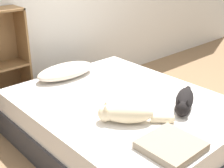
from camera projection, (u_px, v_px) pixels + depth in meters
ground_plane at (122, 144)px, 2.75m from camera, size 8.00×8.00×0.00m
bed at (123, 123)px, 2.67m from camera, size 1.46×1.83×0.44m
pillow at (66, 71)px, 3.02m from camera, size 0.60×0.30×0.12m
cat_light at (126, 113)px, 2.23m from camera, size 0.45×0.44×0.15m
cat_dark at (184, 101)px, 2.42m from camera, size 0.48×0.33×0.14m
blanket_fold at (171, 146)px, 1.94m from camera, size 0.35×0.34×0.05m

